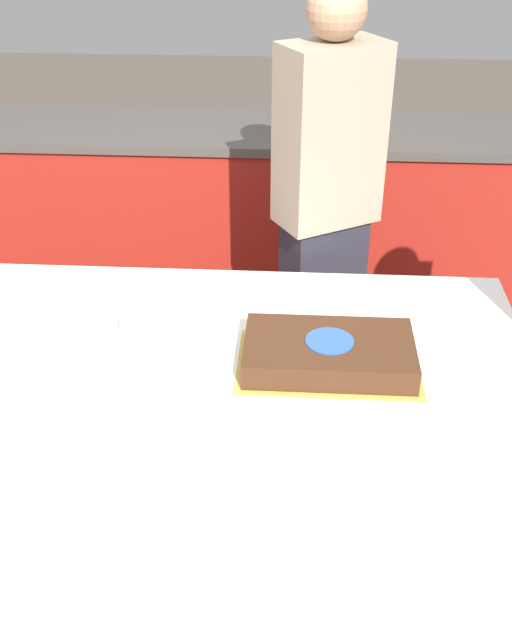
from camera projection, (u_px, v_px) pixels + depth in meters
ground_plane at (196, 527)px, 2.60m from camera, size 14.00×14.00×0.00m
back_counter at (233, 219)px, 3.66m from camera, size 4.40×0.58×0.92m
dining_table at (191, 444)px, 2.40m from camera, size 2.01×0.95×0.76m
cake at (329, 353)px, 2.09m from camera, size 0.51×0.32×0.08m
plate_stack at (152, 323)px, 2.23m from camera, size 0.19×0.19×0.07m
side_plate_near_cake at (345, 310)px, 2.36m from camera, size 0.20×0.20×0.00m
utensil_pile at (116, 429)px, 1.86m from camera, size 0.15×0.10×0.02m
person_cutting_cake at (325, 217)px, 2.70m from camera, size 0.40×0.35×1.67m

